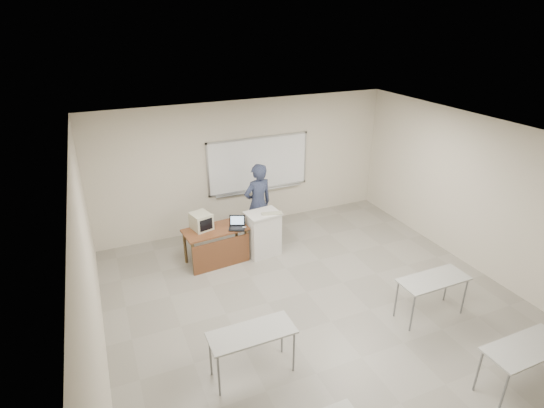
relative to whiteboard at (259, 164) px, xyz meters
name	(u,v)px	position (x,y,z in m)	size (l,w,h in m)	color
floor	(331,322)	(-0.30, -3.97, -1.49)	(7.00, 8.00, 0.01)	gray
whiteboard	(259,164)	(0.00, 0.00, 0.00)	(2.48, 0.10, 1.31)	white
student_desks	(386,343)	(-0.30, -5.32, -0.81)	(4.40, 2.20, 0.73)	#A7A7A1
instructor_desk	(217,241)	(-1.50, -1.48, -0.96)	(1.27, 0.63, 0.75)	brown
podium	(263,233)	(-0.50, -1.47, -1.00)	(0.69, 0.50, 0.96)	silver
crt_monitor	(201,221)	(-1.75, -1.24, -0.57)	(0.36, 0.41, 0.34)	#B2B096
laptop	(236,225)	(-1.10, -1.49, -0.67)	(0.31, 0.29, 0.23)	black
mouse	(244,227)	(-0.95, -1.57, -0.71)	(0.10, 0.06, 0.04)	#939599
keyboard	(272,213)	(-0.35, -1.59, -0.51)	(0.42, 0.14, 0.02)	#B2B096
presenter	(258,204)	(-0.40, -0.95, -0.56)	(0.67, 0.44, 1.85)	black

